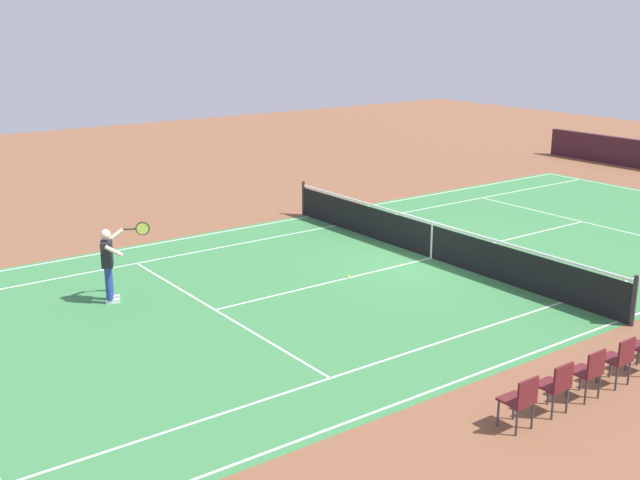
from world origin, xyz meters
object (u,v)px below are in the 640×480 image
tennis_ball (348,276)px  spectator_chair_6 (556,384)px  tennis_net (432,240)px  spectator_chair_4 (619,357)px  spectator_chair_5 (589,370)px  spectator_chair_7 (521,399)px  tennis_player_near (109,261)px

tennis_ball → spectator_chair_6: spectator_chair_6 is taller
tennis_net → spectator_chair_4: tennis_net is taller
tennis_net → spectator_chair_5: size_ratio=13.30×
spectator_chair_6 → spectator_chair_7: 0.84m
spectator_chair_5 → spectator_chair_7: size_ratio=1.00×
tennis_net → spectator_chair_5: tennis_net is taller
tennis_player_near → spectator_chair_5: bearing=116.5°
spectator_chair_6 → spectator_chair_7: same height
tennis_ball → spectator_chair_7: 7.64m
tennis_ball → spectator_chair_4: bearing=91.0°
spectator_chair_4 → spectator_chair_7: size_ratio=1.00×
tennis_player_near → spectator_chair_7: size_ratio=1.93×
tennis_net → spectator_chair_5: bearing=64.3°
spectator_chair_5 → spectator_chair_6: bearing=0.0°
tennis_player_near → spectator_chair_7: 9.48m
spectator_chair_4 → spectator_chair_6: (1.68, 0.00, 0.00)m
spectator_chair_4 → spectator_chair_5: 0.84m
spectator_chair_4 → tennis_net: bearing=-110.0°
tennis_ball → spectator_chair_7: size_ratio=0.08×
tennis_ball → spectator_chair_5: (0.72, 7.23, 0.49)m
spectator_chair_4 → tennis_ball: bearing=-89.0°
spectator_chair_4 → spectator_chair_7: bearing=0.0°
spectator_chair_6 → spectator_chair_7: bearing=0.0°
tennis_net → spectator_chair_4: size_ratio=13.30×
spectator_chair_6 → spectator_chair_4: bearing=180.0°
spectator_chair_7 → tennis_ball: bearing=-108.3°
spectator_chair_7 → tennis_player_near: bearing=-72.6°
tennis_player_near → tennis_net: bearing=167.1°
tennis_player_near → spectator_chair_6: size_ratio=1.93×
spectator_chair_5 → spectator_chair_7: bearing=0.0°
tennis_net → spectator_chair_6: 8.40m
tennis_player_near → tennis_ball: tennis_player_near is taller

